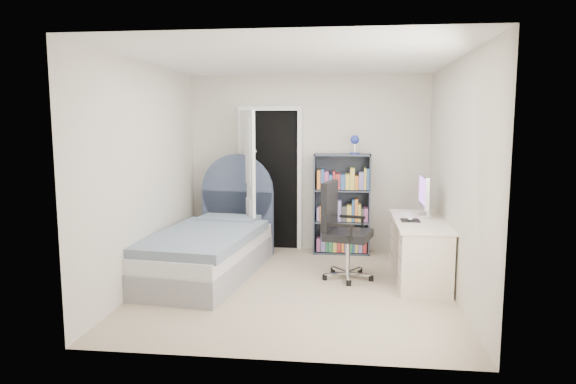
# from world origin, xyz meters

# --- Properties ---
(room_shell) EXTENTS (3.50, 3.70, 2.60)m
(room_shell) POSITION_xyz_m (0.00, 0.00, 1.25)
(room_shell) COLOR gray
(room_shell) RESTS_ON ground
(door) EXTENTS (0.92, 0.78, 2.06)m
(door) POSITION_xyz_m (-0.71, 1.53, 1.03)
(door) COLOR black
(door) RESTS_ON ground
(bed) EXTENTS (1.32, 2.38, 1.40)m
(bed) POSITION_xyz_m (-1.09, 0.43, 0.32)
(bed) COLOR gray
(bed) RESTS_ON ground
(nightstand) EXTENTS (0.38, 0.38, 0.57)m
(nightstand) POSITION_xyz_m (-1.23, 1.32, 0.37)
(nightstand) COLOR tan
(nightstand) RESTS_ON ground
(floor_lamp) EXTENTS (0.21, 0.21, 1.47)m
(floor_lamp) POSITION_xyz_m (-0.78, 1.56, 0.60)
(floor_lamp) COLOR silver
(floor_lamp) RESTS_ON ground
(bookcase) EXTENTS (0.78, 0.34, 1.66)m
(bookcase) POSITION_xyz_m (0.50, 1.60, 0.64)
(bookcase) COLOR #3B4451
(bookcase) RESTS_ON ground
(desk) EXTENTS (0.59, 1.46, 1.20)m
(desk) POSITION_xyz_m (1.41, 0.46, 0.39)
(desk) COLOR beige
(desk) RESTS_ON ground
(office_chair) EXTENTS (0.63, 0.65, 1.15)m
(office_chair) POSITION_xyz_m (0.49, 0.42, 0.63)
(office_chair) COLOR silver
(office_chair) RESTS_ON ground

